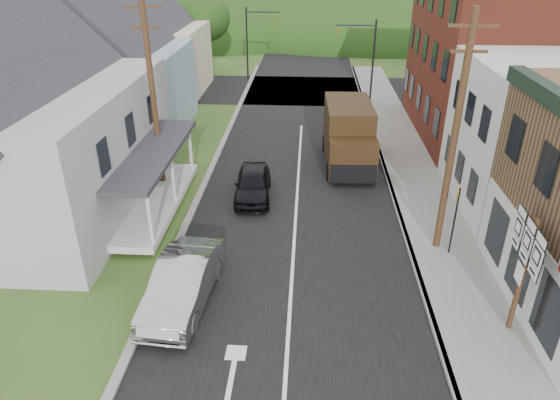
% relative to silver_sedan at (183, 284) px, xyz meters
% --- Properties ---
extents(ground, '(120.00, 120.00, 0.00)m').
position_rel_silver_sedan_xyz_m(ground, '(3.53, 0.39, -0.79)').
color(ground, '#2D4719').
rests_on(ground, ground).
extents(road, '(9.00, 90.00, 0.02)m').
position_rel_silver_sedan_xyz_m(road, '(3.53, 10.39, -0.79)').
color(road, black).
rests_on(road, ground).
extents(cross_road, '(60.00, 9.00, 0.02)m').
position_rel_silver_sedan_xyz_m(cross_road, '(3.53, 27.39, -0.79)').
color(cross_road, black).
rests_on(cross_road, ground).
extents(sidewalk_right, '(2.80, 55.00, 0.15)m').
position_rel_silver_sedan_xyz_m(sidewalk_right, '(9.43, 8.39, -0.72)').
color(sidewalk_right, slate).
rests_on(sidewalk_right, ground).
extents(curb_right, '(0.20, 55.00, 0.15)m').
position_rel_silver_sedan_xyz_m(curb_right, '(8.08, 8.39, -0.72)').
color(curb_right, slate).
rests_on(curb_right, ground).
extents(curb_left, '(0.30, 55.00, 0.12)m').
position_rel_silver_sedan_xyz_m(curb_left, '(-1.12, 8.39, -0.73)').
color(curb_left, slate).
rests_on(curb_left, ground).
extents(storefront_white, '(8.00, 7.00, 6.50)m').
position_rel_silver_sedan_xyz_m(storefront_white, '(14.83, 7.89, 2.46)').
color(storefront_white, silver).
rests_on(storefront_white, ground).
extents(storefront_red, '(8.00, 12.00, 10.00)m').
position_rel_silver_sedan_xyz_m(storefront_red, '(14.83, 17.39, 4.21)').
color(storefront_red, maroon).
rests_on(storefront_red, ground).
extents(house_gray, '(10.20, 12.24, 8.35)m').
position_rel_silver_sedan_xyz_m(house_gray, '(-8.47, 6.39, 3.44)').
color(house_gray, '#A9ABAE').
rests_on(house_gray, ground).
extents(house_blue, '(7.14, 8.16, 7.28)m').
position_rel_silver_sedan_xyz_m(house_blue, '(-7.47, 17.39, 2.90)').
color(house_blue, '#85A4B6').
rests_on(house_blue, ground).
extents(house_cream, '(7.14, 8.16, 7.28)m').
position_rel_silver_sedan_xyz_m(house_cream, '(-7.97, 26.39, 2.90)').
color(house_cream, beige).
rests_on(house_cream, ground).
extents(utility_pole_right, '(1.60, 0.26, 9.00)m').
position_rel_silver_sedan_xyz_m(utility_pole_right, '(9.13, 3.89, 3.87)').
color(utility_pole_right, '#472D19').
rests_on(utility_pole_right, ground).
extents(utility_pole_left, '(1.60, 0.26, 9.00)m').
position_rel_silver_sedan_xyz_m(utility_pole_left, '(-2.97, 8.39, 3.87)').
color(utility_pole_left, '#472D19').
rests_on(utility_pole_left, ground).
extents(traffic_signal_right, '(2.87, 0.20, 6.00)m').
position_rel_silver_sedan_xyz_m(traffic_signal_right, '(7.84, 23.89, 2.97)').
color(traffic_signal_right, black).
rests_on(traffic_signal_right, ground).
extents(traffic_signal_left, '(2.87, 0.20, 6.00)m').
position_rel_silver_sedan_xyz_m(traffic_signal_left, '(-0.77, 30.89, 2.97)').
color(traffic_signal_left, black).
rests_on(traffic_signal_left, ground).
extents(tree_left_c, '(5.80, 5.80, 8.41)m').
position_rel_silver_sedan_xyz_m(tree_left_c, '(-15.47, 20.39, 5.15)').
color(tree_left_c, '#382616').
rests_on(tree_left_c, ground).
extents(tree_left_d, '(4.80, 4.80, 6.94)m').
position_rel_silver_sedan_xyz_m(tree_left_d, '(-5.47, 32.39, 4.09)').
color(tree_left_d, '#382616').
rests_on(tree_left_d, ground).
extents(forested_ridge, '(90.00, 30.00, 16.00)m').
position_rel_silver_sedan_xyz_m(forested_ridge, '(3.53, 55.39, -0.79)').
color(forested_ridge, black).
rests_on(forested_ridge, ground).
extents(silver_sedan, '(2.06, 4.92, 1.58)m').
position_rel_silver_sedan_xyz_m(silver_sedan, '(0.00, 0.00, 0.00)').
color(silver_sedan, '#A3A2A7').
rests_on(silver_sedan, ground).
extents(dark_sedan, '(1.83, 4.11, 1.37)m').
position_rel_silver_sedan_xyz_m(dark_sedan, '(1.46, 7.89, -0.10)').
color(dark_sedan, black).
rests_on(dark_sedan, ground).
extents(delivery_van, '(2.58, 5.91, 3.26)m').
position_rel_silver_sedan_xyz_m(delivery_van, '(6.13, 12.12, 0.86)').
color(delivery_van, black).
rests_on(delivery_van, ground).
extents(route_sign_cluster, '(0.24, 2.20, 3.86)m').
position_rel_silver_sedan_xyz_m(route_sign_cluster, '(10.28, -0.76, 1.86)').
color(route_sign_cluster, '#472D19').
rests_on(route_sign_cluster, sidewalk_right).
extents(warning_sign, '(0.27, 0.78, 2.93)m').
position_rel_silver_sedan_xyz_m(warning_sign, '(9.47, 3.39, 1.23)').
color(warning_sign, black).
rests_on(warning_sign, sidewalk_right).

